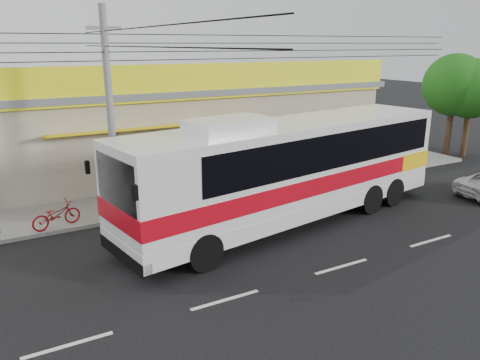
# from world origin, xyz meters

# --- Properties ---
(ground) EXTENTS (120.00, 120.00, 0.00)m
(ground) POSITION_xyz_m (0.00, 0.00, 0.00)
(ground) COLOR black
(ground) RESTS_ON ground
(sidewalk) EXTENTS (30.00, 3.20, 0.15)m
(sidewalk) POSITION_xyz_m (0.00, 6.00, 0.07)
(sidewalk) COLOR gray
(sidewalk) RESTS_ON ground
(lane_markings) EXTENTS (50.00, 0.12, 0.01)m
(lane_markings) POSITION_xyz_m (0.00, -2.50, 0.00)
(lane_markings) COLOR silver
(lane_markings) RESTS_ON ground
(storefront_building) EXTENTS (22.60, 9.20, 5.70)m
(storefront_building) POSITION_xyz_m (-0.01, 11.54, 2.30)
(storefront_building) COLOR #9E947F
(storefront_building) RESTS_ON ground
(coach_bus) EXTENTS (14.04, 5.08, 4.24)m
(coach_bus) POSITION_xyz_m (0.99, 1.41, 2.27)
(coach_bus) COLOR silver
(coach_bus) RESTS_ON ground
(motorbike_red) EXTENTS (1.88, 1.07, 0.94)m
(motorbike_red) POSITION_xyz_m (-7.13, 4.73, 0.62)
(motorbike_red) COLOR maroon
(motorbike_red) RESTS_ON sidewalk
(utility_pole) EXTENTS (34.00, 14.00, 7.85)m
(utility_pole) POSITION_xyz_m (-4.99, 4.38, 6.47)
(utility_pole) COLOR slate
(utility_pole) RESTS_ON ground
(tree_near) EXTENTS (3.48, 3.48, 5.77)m
(tree_near) POSITION_xyz_m (16.37, 5.23, 3.91)
(tree_near) COLOR #362415
(tree_near) RESTS_ON ground
(tree_far) EXTENTS (3.64, 3.64, 6.04)m
(tree_far) POSITION_xyz_m (15.78, 5.95, 4.09)
(tree_far) COLOR #362415
(tree_far) RESTS_ON ground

